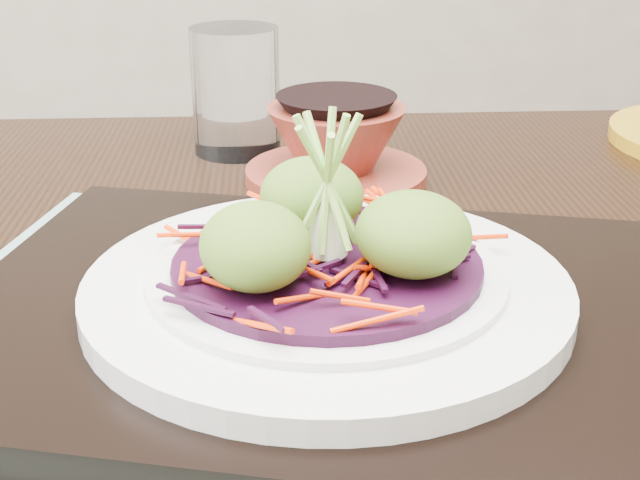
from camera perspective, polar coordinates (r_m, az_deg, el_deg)
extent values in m
cube|color=black|center=(0.59, 3.85, -4.38)|extent=(1.32, 0.97, 0.04)
cube|color=gray|center=(0.51, 0.43, -6.04)|extent=(0.59, 0.53, 0.00)
cube|color=black|center=(0.51, 0.44, -4.91)|extent=(0.50, 0.44, 0.02)
cylinder|color=silver|center=(0.50, 0.44, -3.21)|extent=(0.27, 0.27, 0.01)
cylinder|color=silver|center=(0.49, 0.44, -2.26)|extent=(0.20, 0.20, 0.01)
cylinder|color=#320A29|center=(0.49, 0.45, -1.60)|extent=(0.17, 0.17, 0.01)
ellipsoid|color=#4F7122|center=(0.46, -4.13, -0.45)|extent=(0.06, 0.06, 0.05)
ellipsoid|color=#4F7122|center=(0.47, 6.00, 0.33)|extent=(0.06, 0.06, 0.05)
ellipsoid|color=#4F7122|center=(0.52, -0.50, 2.81)|extent=(0.06, 0.06, 0.05)
cylinder|color=white|center=(0.83, -5.41, 9.49)|extent=(0.11, 0.11, 0.11)
cylinder|color=maroon|center=(0.76, 1.02, 4.21)|extent=(0.21, 0.21, 0.01)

